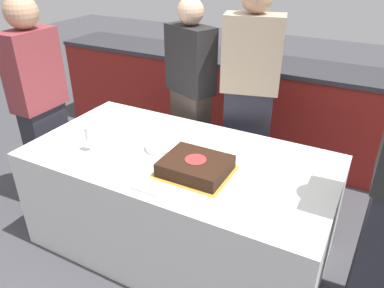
# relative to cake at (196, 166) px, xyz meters

# --- Properties ---
(ground_plane) EXTENTS (14.00, 14.00, 0.00)m
(ground_plane) POSITION_rel_cake_xyz_m (-0.18, 0.13, -0.77)
(ground_plane) COLOR #424247
(back_counter) EXTENTS (4.40, 0.58, 0.92)m
(back_counter) POSITION_rel_cake_xyz_m (-0.18, 1.70, -0.31)
(back_counter) COLOR maroon
(back_counter) RESTS_ON ground_plane
(dining_table) EXTENTS (1.91, 0.99, 0.72)m
(dining_table) POSITION_rel_cake_xyz_m (-0.18, 0.13, -0.40)
(dining_table) COLOR silver
(dining_table) RESTS_ON ground_plane
(cake) EXTENTS (0.41, 0.35, 0.09)m
(cake) POSITION_rel_cake_xyz_m (0.00, 0.00, 0.00)
(cake) COLOR gold
(cake) RESTS_ON dining_table
(plate_stack) EXTENTS (0.23, 0.23, 0.04)m
(plate_stack) POSITION_rel_cake_xyz_m (-0.31, 0.15, -0.02)
(plate_stack) COLOR white
(plate_stack) RESTS_ON dining_table
(wine_glass) EXTENTS (0.06, 0.06, 0.16)m
(wine_glass) POSITION_rel_cake_xyz_m (-0.70, -0.09, 0.07)
(wine_glass) COLOR white
(wine_glass) RESTS_ON dining_table
(side_plate_near_cake) EXTENTS (0.20, 0.20, 0.00)m
(side_plate_near_cake) POSITION_rel_cake_xyz_m (-0.05, 0.30, -0.04)
(side_plate_near_cake) COLOR white
(side_plate_near_cake) RESTS_ON dining_table
(side_plate_right_edge) EXTENTS (0.20, 0.20, 0.00)m
(side_plate_right_edge) POSITION_rel_cake_xyz_m (0.39, 0.14, -0.04)
(side_plate_right_edge) COLOR white
(side_plate_right_edge) RESTS_ON dining_table
(utensil_pile) EXTENTS (0.17, 0.11, 0.02)m
(utensil_pile) POSITION_rel_cake_xyz_m (-0.15, -0.26, -0.03)
(utensil_pile) COLOR white
(utensil_pile) RESTS_ON dining_table
(person_cutting_cake) EXTENTS (0.44, 0.29, 1.68)m
(person_cutting_cake) POSITION_rel_cake_xyz_m (0.00, 0.84, 0.11)
(person_cutting_cake) COLOR #282833
(person_cutting_cake) RESTS_ON ground_plane
(person_seated_left) EXTENTS (0.22, 0.38, 1.60)m
(person_seated_left) POSITION_rel_cake_xyz_m (-1.36, 0.13, 0.07)
(person_seated_left) COLOR #282833
(person_seated_left) RESTS_ON ground_plane
(person_standing_back) EXTENTS (0.43, 0.33, 1.55)m
(person_standing_back) POSITION_rel_cake_xyz_m (-0.48, 0.84, 0.03)
(person_standing_back) COLOR #4C4238
(person_standing_back) RESTS_ON ground_plane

